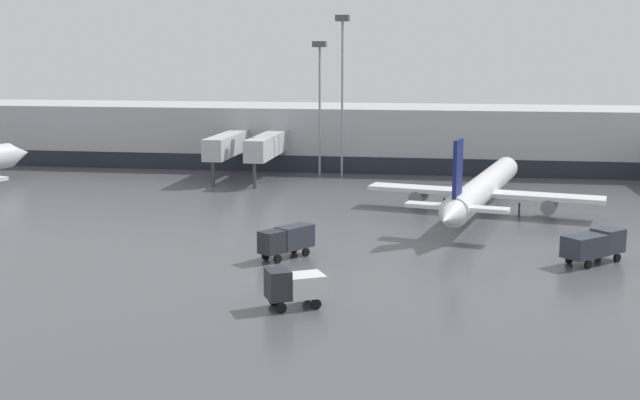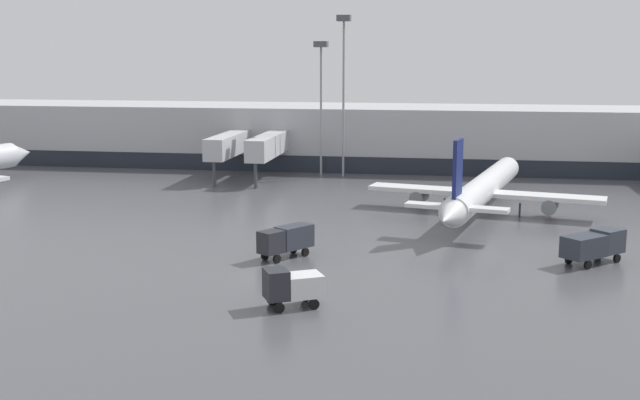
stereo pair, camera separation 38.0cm
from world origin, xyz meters
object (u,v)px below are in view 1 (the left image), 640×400
at_px(parked_jet_2, 483,188).
at_px(service_truck_3, 594,244).
at_px(apron_light_mast_2, 342,53).
at_px(service_truck_1, 287,239).
at_px(apron_light_mast_1, 320,70).
at_px(traffic_cone_0, 530,197).
at_px(service_truck_0, 294,285).

distance_m(parked_jet_2, service_truck_3, 21.12).
bearing_deg(service_truck_3, apron_light_mast_2, 78.43).
height_order(parked_jet_2, service_truck_1, parked_jet_2).
distance_m(service_truck_1, apron_light_mast_2, 47.70).
xyz_separation_m(service_truck_1, service_truck_3, (24.73, 2.27, -0.02)).
bearing_deg(parked_jet_2, apron_light_mast_2, 50.08).
distance_m(service_truck_1, apron_light_mast_1, 47.88).
relative_size(service_truck_3, apron_light_mast_1, 0.31).
bearing_deg(apron_light_mast_2, traffic_cone_0, -30.83).
bearing_deg(apron_light_mast_1, parked_jet_2, -48.59).
bearing_deg(traffic_cone_0, apron_light_mast_2, 149.17).
xyz_separation_m(parked_jet_2, apron_light_mast_1, (-21.28, 24.12, 11.78)).
bearing_deg(traffic_cone_0, service_truck_0, -113.99).
distance_m(service_truck_0, apron_light_mast_2, 60.16).
xyz_separation_m(traffic_cone_0, apron_light_mast_1, (-27.12, 14.96, 14.11)).
height_order(parked_jet_2, apron_light_mast_1, apron_light_mast_1).
distance_m(service_truck_0, traffic_cone_0, 47.90).
distance_m(service_truck_1, traffic_cone_0, 38.28).
xyz_separation_m(service_truck_0, service_truck_3, (21.67, 15.09, 0.07)).
bearing_deg(parked_jet_2, apron_light_mast_1, 53.85).
height_order(traffic_cone_0, apron_light_mast_1, apron_light_mast_1).
height_order(service_truck_1, apron_light_mast_1, apron_light_mast_1).
height_order(parked_jet_2, service_truck_0, parked_jet_2).
xyz_separation_m(apron_light_mast_1, apron_light_mast_2, (3.20, -0.68, 2.30)).
distance_m(service_truck_0, service_truck_3, 26.41).
relative_size(parked_jet_2, service_truck_0, 8.71).
bearing_deg(service_truck_0, traffic_cone_0, -142.04).
height_order(service_truck_0, apron_light_mast_2, apron_light_mast_2).
xyz_separation_m(parked_jet_2, traffic_cone_0, (5.85, 9.17, -2.34)).
bearing_deg(parked_jet_2, service_truck_1, 154.97).
bearing_deg(apron_light_mast_1, service_truck_3, -56.08).
distance_m(service_truck_0, apron_light_mast_1, 60.60).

